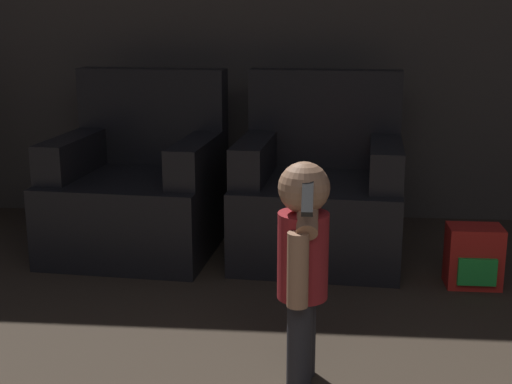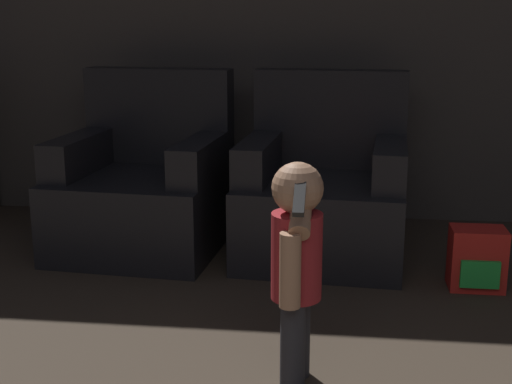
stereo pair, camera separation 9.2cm
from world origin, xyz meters
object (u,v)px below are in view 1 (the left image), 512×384
at_px(armchair_right, 319,193).
at_px(toy_backpack, 474,257).
at_px(armchair_left, 140,189).
at_px(person_toddler, 303,256).

xyz_separation_m(armchair_right, toy_backpack, (0.72, -0.44, -0.18)).
xyz_separation_m(armchair_left, person_toddler, (0.92, -1.42, 0.14)).
xyz_separation_m(armchair_left, toy_backpack, (1.70, -0.44, -0.18)).
distance_m(person_toddler, toy_backpack, 1.29).
bearing_deg(armchair_left, toy_backpack, -9.74).
bearing_deg(armchair_left, person_toddler, -52.36).
relative_size(armchair_left, toy_backpack, 3.28).
height_order(armchair_left, person_toddler, armchair_left).
height_order(person_toddler, toy_backpack, person_toddler).
xyz_separation_m(person_toddler, toy_backpack, (0.78, 0.98, -0.32)).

